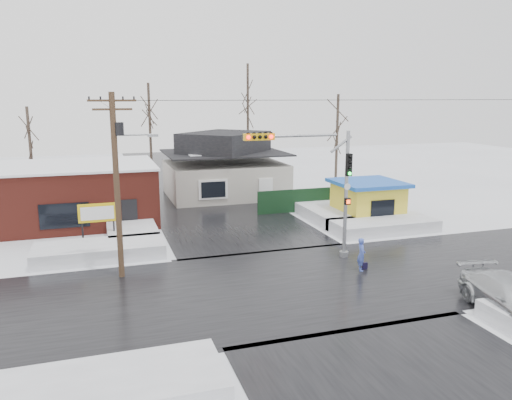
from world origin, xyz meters
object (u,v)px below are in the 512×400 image
object	(u,v)px
pedestrian	(361,255)
car	(512,298)
traffic_signal	(321,178)
marquee_sign	(97,214)
utility_pole	(118,175)
kiosk	(368,201)

from	to	relation	value
pedestrian	car	bearing A→B (deg)	-133.58
traffic_signal	pedestrian	world-z (taller)	traffic_signal
marquee_sign	utility_pole	bearing A→B (deg)	-79.87
marquee_sign	kiosk	distance (m)	18.51
marquee_sign	pedestrian	distance (m)	15.55
kiosk	pedestrian	distance (m)	10.96
traffic_signal	utility_pole	size ratio (longest dim) A/B	0.78
utility_pole	kiosk	world-z (taller)	utility_pole
pedestrian	marquee_sign	bearing A→B (deg)	76.94
utility_pole	pedestrian	world-z (taller)	utility_pole
marquee_sign	kiosk	xyz separation A→B (m)	(18.50, 0.50, -0.46)
traffic_signal	car	distance (m)	10.68
utility_pole	pedestrian	bearing A→B (deg)	-13.59
utility_pole	kiosk	xyz separation A→B (m)	(17.43, 6.49, -3.65)
car	marquee_sign	bearing A→B (deg)	144.45
traffic_signal	pedestrian	xyz separation A→B (m)	(1.33, -2.29, -3.68)
kiosk	pedestrian	size ratio (longest dim) A/B	2.69
traffic_signal	car	world-z (taller)	traffic_signal
traffic_signal	car	bearing A→B (deg)	-63.79
traffic_signal	kiosk	bearing A→B (deg)	44.84
traffic_signal	pedestrian	size ratio (longest dim) A/B	4.09
utility_pole	pedestrian	xyz separation A→B (m)	(11.69, -2.83, -4.26)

